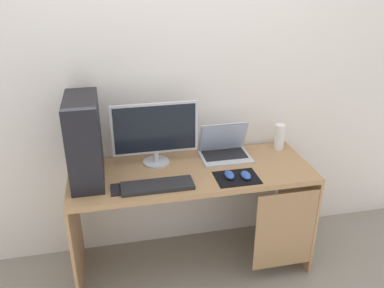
# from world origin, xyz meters

# --- Properties ---
(ground_plane) EXTENTS (8.00, 8.00, 0.00)m
(ground_plane) POSITION_xyz_m (0.00, 0.00, 0.00)
(ground_plane) COLOR gray
(wall_back) EXTENTS (4.00, 0.05, 2.60)m
(wall_back) POSITION_xyz_m (0.00, 0.32, 1.30)
(wall_back) COLOR silver
(wall_back) RESTS_ON ground_plane
(desk) EXTENTS (1.52, 0.57, 0.73)m
(desk) POSITION_xyz_m (0.02, -0.01, 0.59)
(desk) COLOR #A37A51
(desk) RESTS_ON ground_plane
(pc_tower) EXTENTS (0.18, 0.41, 0.51)m
(pc_tower) POSITION_xyz_m (-0.63, 0.02, 0.99)
(pc_tower) COLOR black
(pc_tower) RESTS_ON desk
(monitor) EXTENTS (0.54, 0.17, 0.41)m
(monitor) POSITION_xyz_m (-0.21, 0.14, 0.95)
(monitor) COLOR #B7BCC6
(monitor) RESTS_ON desk
(laptop) EXTENTS (0.33, 0.25, 0.23)m
(laptop) POSITION_xyz_m (0.25, 0.15, 0.78)
(laptop) COLOR #B7BCC6
(laptop) RESTS_ON desk
(speaker) EXTENTS (0.07, 0.07, 0.18)m
(speaker) POSITION_xyz_m (0.66, 0.19, 0.82)
(speaker) COLOR white
(speaker) RESTS_ON desk
(keyboard) EXTENTS (0.42, 0.14, 0.02)m
(keyboard) POSITION_xyz_m (-0.24, -0.17, 0.74)
(keyboard) COLOR #232326
(keyboard) RESTS_ON desk
(mousepad) EXTENTS (0.26, 0.20, 0.00)m
(mousepad) POSITION_xyz_m (0.24, -0.16, 0.74)
(mousepad) COLOR black
(mousepad) RESTS_ON desk
(mouse_left) EXTENTS (0.06, 0.10, 0.03)m
(mouse_left) POSITION_xyz_m (0.20, -0.15, 0.75)
(mouse_left) COLOR #2D51B2
(mouse_left) RESTS_ON mousepad
(mouse_right) EXTENTS (0.06, 0.10, 0.03)m
(mouse_right) POSITION_xyz_m (0.29, -0.17, 0.75)
(mouse_right) COLOR #2D51B2
(mouse_right) RESTS_ON mousepad
(cell_phone) EXTENTS (0.07, 0.13, 0.01)m
(cell_phone) POSITION_xyz_m (-0.47, -0.15, 0.74)
(cell_phone) COLOR black
(cell_phone) RESTS_ON desk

